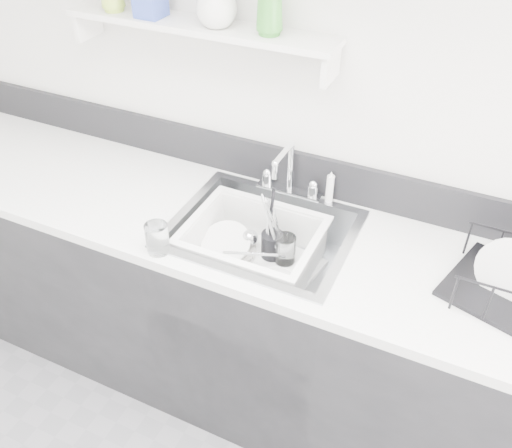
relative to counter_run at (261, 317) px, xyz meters
The scene contains 15 objects.
room_shell 1.47m from the counter_run, 90.00° to the right, with size 3.50×3.00×2.60m.
counter_run is the anchor object (origin of this frame).
backsplash 0.62m from the counter_run, 90.00° to the left, with size 3.20×0.02×0.16m, color black.
sink 0.37m from the counter_run, ahead, with size 0.64×0.52×0.20m, color silver, non-canonical shape.
faucet 0.58m from the counter_run, 90.00° to the left, with size 0.26×0.18×0.23m.
side_sprayer 0.61m from the counter_run, 57.89° to the left, with size 0.03×0.03×0.14m, color white.
wall_shelf 1.13m from the counter_run, 146.69° to the left, with size 1.00×0.16×0.12m.
wash_tub 0.39m from the counter_run, 134.05° to the right, with size 0.47×0.39×0.18m, color white, non-canonical shape.
plate_stack 0.36m from the counter_run, behind, with size 0.23×0.22×0.09m.
utensil_cup 0.37m from the counter_run, 67.79° to the left, with size 0.08×0.08×0.28m.
ladle 0.34m from the counter_run, behind, with size 0.25×0.09×0.07m, color silver, non-canonical shape.
tumbler_in_tub 0.37m from the counter_run, 28.55° to the left, with size 0.08×0.08×0.11m, color white.
tumbler_counter 0.63m from the counter_run, 136.75° to the right, with size 0.08×0.08×0.11m, color white.
bowl_small 0.35m from the counter_run, 41.07° to the right, with size 0.11×0.11×0.04m, color white.
soap_bottle_c 1.21m from the counter_run, 140.85° to the left, with size 0.13×0.13×0.17m, color silver.
Camera 1 is at (0.62, -0.18, 2.12)m, focal length 38.00 mm.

